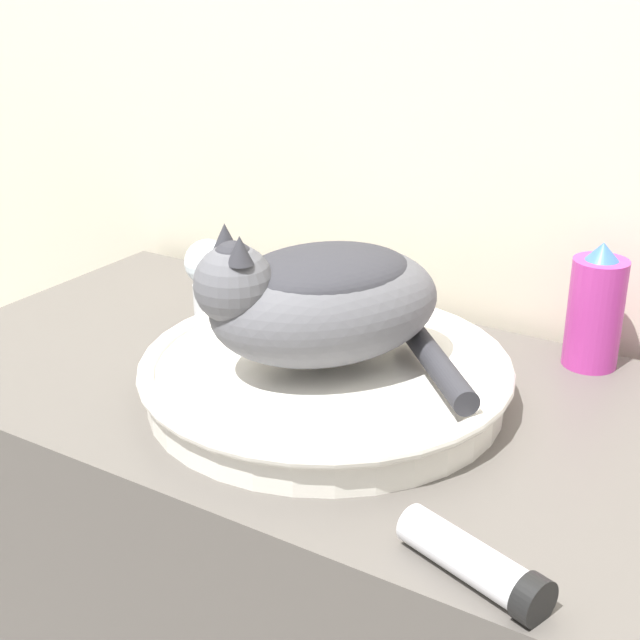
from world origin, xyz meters
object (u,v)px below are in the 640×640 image
at_px(spray_bottle_trigger, 595,310).
at_px(faucet, 211,277).
at_px(cream_tube, 474,562).
at_px(cat, 320,297).

bearing_deg(spray_bottle_trigger, faucet, -161.36).
height_order(faucet, spray_bottle_trigger, spray_bottle_trigger).
distance_m(faucet, cream_tube, 0.59).
relative_size(faucet, spray_bottle_trigger, 0.83).
distance_m(spray_bottle_trigger, cream_tube, 0.47).
bearing_deg(cream_tube, spray_bottle_trigger, 94.65).
height_order(cat, cream_tube, cat).
relative_size(cat, spray_bottle_trigger, 2.19).
distance_m(cat, cream_tube, 0.36).
bearing_deg(faucet, cat, -1.78).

